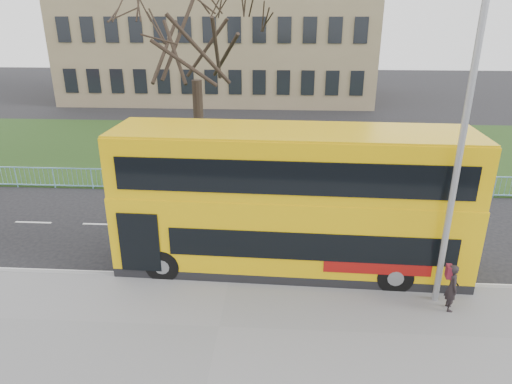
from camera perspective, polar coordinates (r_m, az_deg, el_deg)
ground at (r=17.05m, az=-2.72°, el=-8.21°), size 120.00×120.00×0.00m
kerb at (r=15.69m, az=-3.33°, el=-10.79°), size 80.00×0.20×0.14m
grass_verge at (r=30.25m, az=0.15°, el=5.41°), size 80.00×15.40×0.08m
guard_railing at (r=22.78m, az=-1.00°, el=1.26°), size 40.00×0.12×1.10m
bare_tree at (r=25.26m, az=-7.52°, el=15.85°), size 8.31×8.31×11.87m
civic_building at (r=50.17m, az=-4.43°, el=19.85°), size 30.00×15.00×14.00m
yellow_bus at (r=15.34m, az=4.37°, el=-0.80°), size 11.82×3.17×4.92m
pedestrian at (r=14.96m, az=23.31°, el=-10.90°), size 0.41×0.58×1.50m
street_lamp at (r=13.58m, az=23.86°, el=5.80°), size 1.96×0.22×9.26m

